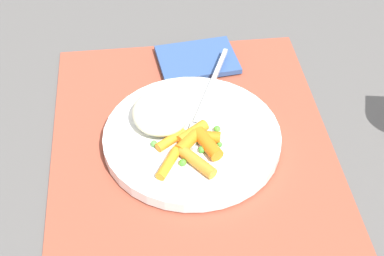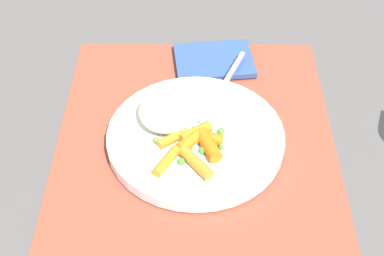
{
  "view_description": "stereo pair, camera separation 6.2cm",
  "coord_description": "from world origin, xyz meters",
  "px_view_note": "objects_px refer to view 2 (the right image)",
  "views": [
    {
      "loc": [
        0.51,
        -0.06,
        0.54
      ],
      "look_at": [
        0.0,
        0.0,
        0.03
      ],
      "focal_mm": 52.54,
      "sensor_mm": 36.0,
      "label": 1
    },
    {
      "loc": [
        0.51,
        0.0,
        0.54
      ],
      "look_at": [
        0.0,
        0.0,
        0.03
      ],
      "focal_mm": 52.54,
      "sensor_mm": 36.0,
      "label": 2
    }
  ],
  "objects_px": {
    "plate": "(192,138)",
    "fork": "(208,106)",
    "rice_mound": "(164,110)",
    "carrot_portion": "(191,145)",
    "napkin": "(211,60)"
  },
  "relations": [
    {
      "from": "fork",
      "to": "carrot_portion",
      "type": "bearing_deg",
      "value": -15.8
    },
    {
      "from": "fork",
      "to": "rice_mound",
      "type": "bearing_deg",
      "value": -69.51
    },
    {
      "from": "carrot_portion",
      "to": "plate",
      "type": "bearing_deg",
      "value": 177.24
    },
    {
      "from": "rice_mound",
      "to": "napkin",
      "type": "height_order",
      "value": "rice_mound"
    },
    {
      "from": "rice_mound",
      "to": "carrot_portion",
      "type": "relative_size",
      "value": 0.9
    },
    {
      "from": "rice_mound",
      "to": "napkin",
      "type": "relative_size",
      "value": 0.73
    },
    {
      "from": "rice_mound",
      "to": "plate",
      "type": "bearing_deg",
      "value": 53.57
    },
    {
      "from": "plate",
      "to": "carrot_portion",
      "type": "height_order",
      "value": "carrot_portion"
    },
    {
      "from": "fork",
      "to": "napkin",
      "type": "bearing_deg",
      "value": 176.94
    },
    {
      "from": "plate",
      "to": "napkin",
      "type": "bearing_deg",
      "value": 170.88
    },
    {
      "from": "plate",
      "to": "fork",
      "type": "xyz_separation_m",
      "value": [
        -0.05,
        0.02,
        0.01
      ]
    },
    {
      "from": "fork",
      "to": "plate",
      "type": "bearing_deg",
      "value": -22.73
    },
    {
      "from": "rice_mound",
      "to": "carrot_portion",
      "type": "bearing_deg",
      "value": 32.68
    },
    {
      "from": "plate",
      "to": "rice_mound",
      "type": "xyz_separation_m",
      "value": [
        -0.03,
        -0.04,
        0.02
      ]
    },
    {
      "from": "plate",
      "to": "rice_mound",
      "type": "relative_size",
      "value": 2.71
    }
  ]
}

